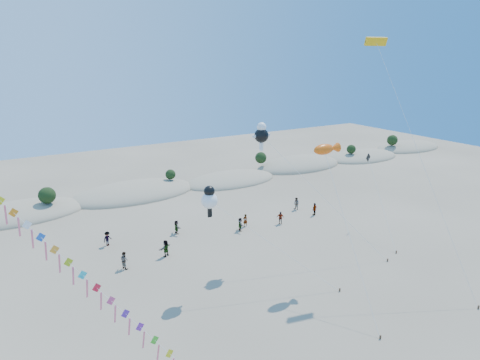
# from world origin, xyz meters

# --- Properties ---
(dune_ridge) EXTENTS (145.30, 11.49, 5.57)m
(dune_ridge) POSITION_xyz_m (1.06, 45.14, 0.11)
(dune_ridge) COLOR gray
(dune_ridge) RESTS_ON ground
(kite_train) EXTENTS (16.88, 19.57, 18.86)m
(kite_train) POSITION_xyz_m (-15.66, 16.55, 9.73)
(kite_train) COLOR #3F2D1E
(kite_train) RESTS_ON ground
(fish_kite) EXTENTS (4.44, 10.78, 12.51)m
(fish_kite) POSITION_xyz_m (9.20, 13.73, 11.99)
(fish_kite) COLOR #3F2D1E
(fish_kite) RESTS_ON ground
(cartoon_kite_low) EXTENTS (10.06, 7.56, 9.48)m
(cartoon_kite_low) POSITION_xyz_m (-1.20, 16.49, 8.30)
(cartoon_kite_low) COLOR #3F2D1E
(cartoon_kite_low) RESTS_ON ground
(cartoon_kite_high) EXTENTS (11.05, 9.27, 13.86)m
(cartoon_kite_high) POSITION_xyz_m (6.22, 19.80, 12.68)
(cartoon_kite_high) COLOR #3F2D1E
(cartoon_kite_high) RESTS_ON ground
(parafoil_kite) EXTENTS (2.47, 12.78, 21.68)m
(parafoil_kite) POSITION_xyz_m (14.87, 13.99, 20.80)
(parafoil_kite) COLOR #3F2D1E
(parafoil_kite) RESTS_ON ground
(dark_kite) EXTENTS (4.43, 8.58, 8.79)m
(dark_kite) POSITION_xyz_m (21.38, 18.48, 6.33)
(dark_kite) COLOR #3F2D1E
(dark_kite) RESTS_ON ground
(beachgoers) EXTENTS (26.74, 7.04, 1.80)m
(beachgoers) POSITION_xyz_m (3.21, 26.02, 0.85)
(beachgoers) COLOR slate
(beachgoers) RESTS_ON ground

